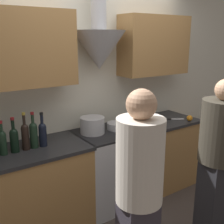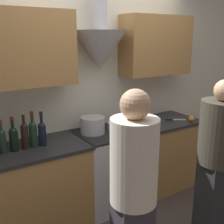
{
  "view_description": "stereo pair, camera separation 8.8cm",
  "coord_description": "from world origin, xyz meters",
  "views": [
    {
      "loc": [
        -1.61,
        -2.15,
        1.9
      ],
      "look_at": [
        0.0,
        0.21,
        1.14
      ],
      "focal_mm": 45.0,
      "sensor_mm": 36.0,
      "label": 1
    },
    {
      "loc": [
        -1.54,
        -2.19,
        1.9
      ],
      "look_at": [
        0.0,
        0.21,
        1.14
      ],
      "focal_mm": 45.0,
      "sensor_mm": 36.0,
      "label": 2
    }
  ],
  "objects": [
    {
      "name": "wine_bottle_3",
      "position": [
        -1.1,
        0.32,
        1.01
      ],
      "size": [
        0.07,
        0.07,
        0.31
      ],
      "color": "black",
      "rests_on": "counter_left"
    },
    {
      "name": "person_foreground_left",
      "position": [
        -0.54,
        -0.89,
        0.89
      ],
      "size": [
        0.31,
        0.31,
        1.61
      ],
      "color": "#38333D",
      "rests_on": "ground_plane"
    },
    {
      "name": "wine_bottle_5",
      "position": [
        -0.9,
        0.32,
        1.03
      ],
      "size": [
        0.07,
        0.07,
        0.36
      ],
      "color": "black",
      "rests_on": "counter_left"
    },
    {
      "name": "ground_plane",
      "position": [
        0.0,
        0.0,
        0.0
      ],
      "size": [
        12.0,
        12.0,
        0.0
      ],
      "primitive_type": "plane",
      "color": "#423833"
    },
    {
      "name": "stove_range",
      "position": [
        0.0,
        0.31,
        0.45
      ],
      "size": [
        0.67,
        0.6,
        0.89
      ],
      "color": "silver",
      "rests_on": "ground_plane"
    },
    {
      "name": "counter_right",
      "position": [
        0.79,
        0.31,
        0.44
      ],
      "size": [
        0.94,
        0.62,
        0.89
      ],
      "color": "#B27F47",
      "rests_on": "ground_plane"
    },
    {
      "name": "orange_fruit",
      "position": [
        1.08,
        0.08,
        0.92
      ],
      "size": [
        0.07,
        0.07,
        0.07
      ],
      "color": "orange",
      "rests_on": "counter_right"
    },
    {
      "name": "chefs_knife",
      "position": [
        0.97,
        0.23,
        0.89
      ],
      "size": [
        0.24,
        0.17,
        0.01
      ],
      "rotation": [
        0.0,
        0.0,
        -0.57
      ],
      "color": "silver",
      "rests_on": "counter_right"
    },
    {
      "name": "saucepan",
      "position": [
        0.53,
        0.24,
        0.92
      ],
      "size": [
        0.19,
        0.19,
        0.07
      ],
      "color": "silver",
      "rests_on": "counter_right"
    },
    {
      "name": "counter_left",
      "position": [
        -0.89,
        0.31,
        0.44
      ],
      "size": [
        1.13,
        0.62,
        0.89
      ],
      "color": "#B27F47",
      "rests_on": "ground_plane"
    },
    {
      "name": "wine_bottle_4",
      "position": [
        -1.0,
        0.32,
        1.01
      ],
      "size": [
        0.08,
        0.08,
        0.33
      ],
      "color": "black",
      "rests_on": "counter_left"
    },
    {
      "name": "wine_bottle_7",
      "position": [
        -0.73,
        0.31,
        1.02
      ],
      "size": [
        0.08,
        0.08,
        0.33
      ],
      "color": "black",
      "rests_on": "counter_left"
    },
    {
      "name": "wine_bottle_6",
      "position": [
        -0.82,
        0.32,
        1.03
      ],
      "size": [
        0.08,
        0.08,
        0.35
      ],
      "color": "black",
      "rests_on": "counter_left"
    },
    {
      "name": "wall_back",
      "position": [
        -0.03,
        0.58,
        1.46
      ],
      "size": [
        8.4,
        0.57,
        2.6
      ],
      "color": "silver",
      "rests_on": "ground_plane"
    },
    {
      "name": "mixing_bowl",
      "position": [
        0.15,
        0.33,
        0.92
      ],
      "size": [
        0.22,
        0.22,
        0.07
      ],
      "color": "silver",
      "rests_on": "stove_range"
    },
    {
      "name": "person_foreground_right",
      "position": [
        0.45,
        -0.8,
        0.86
      ],
      "size": [
        0.36,
        0.36,
        1.57
      ],
      "color": "#28282D",
      "rests_on": "ground_plane"
    },
    {
      "name": "stock_pot",
      "position": [
        -0.15,
        0.37,
        0.98
      ],
      "size": [
        0.26,
        0.26,
        0.18
      ],
      "color": "silver",
      "rests_on": "stove_range"
    }
  ]
}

